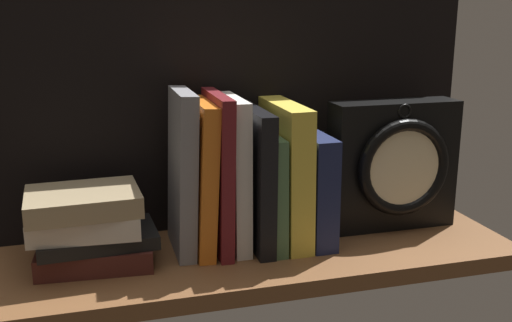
{
  "coord_description": "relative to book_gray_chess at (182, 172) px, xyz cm",
  "views": [
    {
      "loc": [
        -23.84,
        -82.25,
        36.14
      ],
      "look_at": [
        0.42,
        3.12,
        13.11
      ],
      "focal_mm": 42.02,
      "sensor_mm": 36.0,
      "label": 1
    }
  ],
  "objects": [
    {
      "name": "book_stack_side",
      "position": [
        -13.69,
        -1.72,
        -6.67
      ],
      "size": [
        18.02,
        13.97,
        11.17
      ],
      "color": "#471E19",
      "rests_on": "ground_plane"
    },
    {
      "name": "book_maroon_dawkins",
      "position": [
        5.29,
        0.0,
        -0.31
      ],
      "size": [
        2.46,
        15.44,
        23.77
      ],
      "primitive_type": "cube",
      "rotation": [
        0.0,
        0.02,
        0.0
      ],
      "color": "maroon",
      "rests_on": "ground_plane"
    },
    {
      "name": "book_white_catcher",
      "position": [
        7.78,
        0.0,
        -0.63
      ],
      "size": [
        2.48,
        13.67,
        23.1
      ],
      "primitive_type": "cube",
      "rotation": [
        0.0,
        0.0,
        0.0
      ],
      "color": "silver",
      "rests_on": "ground_plane"
    },
    {
      "name": "ground_plane",
      "position": [
        10.98,
        -3.12,
        -13.42
      ],
      "size": [
        78.89,
        25.62,
        2.5
      ],
      "primitive_type": "cube",
      "color": "brown"
    },
    {
      "name": "framed_clock",
      "position": [
        35.11,
        0.1,
        -1.45
      ],
      "size": [
        21.25,
        7.29,
        21.28
      ],
      "color": "black",
      "rests_on": "ground_plane"
    },
    {
      "name": "book_gray_chess",
      "position": [
        0.0,
        0.0,
        0.0
      ],
      "size": [
        3.52,
        12.57,
        24.42
      ],
      "primitive_type": "cube",
      "rotation": [
        0.0,
        0.04,
        0.0
      ],
      "color": "gray",
      "rests_on": "ground_plane"
    },
    {
      "name": "back_panel",
      "position": [
        10.98,
        9.09,
        7.7
      ],
      "size": [
        78.89,
        1.2,
        39.74
      ],
      "primitive_type": "cube",
      "color": "black",
      "rests_on": "ground_plane"
    },
    {
      "name": "book_yellow_seinlanguage",
      "position": [
        16.17,
        0.0,
        -1.25
      ],
      "size": [
        3.99,
        16.73,
        21.89
      ],
      "primitive_type": "cube",
      "rotation": [
        0.0,
        -0.01,
        0.0
      ],
      "color": "gold",
      "rests_on": "ground_plane"
    },
    {
      "name": "book_orange_pandolfini",
      "position": [
        2.8,
        0.0,
        -0.83
      ],
      "size": [
        3.6,
        14.27,
        22.78
      ],
      "primitive_type": "cube",
      "rotation": [
        0.0,
        0.05,
        0.0
      ],
      "color": "orange",
      "rests_on": "ground_plane"
    },
    {
      "name": "book_navy_bierce",
      "position": [
        20.16,
        0.0,
        -3.56
      ],
      "size": [
        3.73,
        16.69,
        17.24
      ],
      "primitive_type": "cube",
      "rotation": [
        0.0,
        -0.01,
        0.0
      ],
      "color": "#192147",
      "rests_on": "ground_plane"
    },
    {
      "name": "book_black_skeptic",
      "position": [
        10.53,
        0.0,
        -1.5
      ],
      "size": [
        2.63,
        16.98,
        21.36
      ],
      "primitive_type": "cube",
      "rotation": [
        0.0,
        0.01,
        0.0
      ],
      "color": "black",
      "rests_on": "ground_plane"
    },
    {
      "name": "book_green_romantic",
      "position": [
        13.03,
        0.0,
        -3.32
      ],
      "size": [
        2.14,
        16.47,
        17.72
      ],
      "primitive_type": "cube",
      "rotation": [
        0.0,
        -0.01,
        0.0
      ],
      "color": "#476B44",
      "rests_on": "ground_plane"
    }
  ]
}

